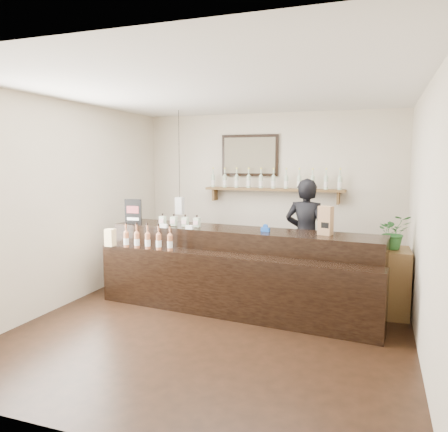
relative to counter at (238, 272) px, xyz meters
name	(u,v)px	position (x,y,z in m)	size (l,w,h in m)	color
ground	(221,321)	(-0.04, -0.56, -0.50)	(5.00, 5.00, 0.00)	black
room_shell	(221,185)	(-0.04, -0.56, 1.21)	(5.00, 5.00, 5.00)	beige
back_wall_decor	(259,174)	(-0.20, 1.81, 1.26)	(2.66, 0.96, 1.69)	brown
counter	(238,272)	(0.00, 0.00, 0.00)	(3.83, 1.36, 1.23)	black
promo_sign	(133,212)	(-1.64, 0.06, 0.75)	(0.27, 0.04, 0.37)	black
paper_bag	(326,221)	(1.14, 0.05, 0.74)	(0.20, 0.17, 0.36)	#A1754E
tape_dispenser	(265,229)	(0.37, 0.05, 0.60)	(0.12, 0.06, 0.10)	#16469F
side_cabinet	(391,282)	(1.96, 0.39, -0.06)	(0.45, 0.61, 0.87)	brown
potted_plant	(394,232)	(1.96, 0.39, 0.59)	(0.40, 0.35, 0.44)	#255D26
shopkeeper	(306,229)	(0.75, 0.99, 0.48)	(0.71, 0.47, 1.96)	black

